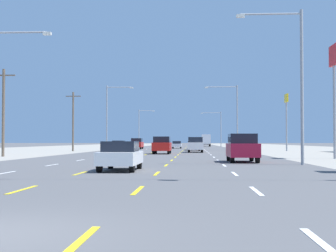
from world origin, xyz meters
The scene contains 23 objects.
ground_plane centered at (0.00, 66.00, 0.00)m, with size 572.00×572.00×0.00m, color #4C4C4F.
lot_apron_left centered at (-24.75, 66.00, 0.00)m, with size 28.00×440.00×0.01m, color gray.
lane_markings centered at (0.00, 104.50, 0.01)m, with size 10.64×227.60×0.01m.
signal_span_wire centered at (0.19, 10.31, 5.47)m, with size 27.23×0.53×9.54m.
sedan_center_turn_nearest centered at (-0.24, 16.73, 0.76)m, with size 1.80×4.50×1.46m.
suv_far_right_near centered at (6.82, 26.96, 1.03)m, with size 1.98×4.90×1.98m.
suv_center_turn_mid centered at (-0.22, 48.30, 1.03)m, with size 1.98×4.90×1.98m.
suv_inner_right_midfar centered at (3.65, 55.77, 1.03)m, with size 1.98×4.90×1.98m.
hatchback_far_left_far centered at (-7.24, 61.71, 0.78)m, with size 1.72×3.90×1.54m.
sedan_inner_right_farther centered at (3.46, 65.23, 0.76)m, with size 1.80×4.50×1.46m.
sedan_inner_right_farthest centered at (3.27, 74.99, 0.76)m, with size 1.80×4.50×1.46m.
suv_far_left_distant_a centered at (-6.90, 80.93, 1.03)m, with size 1.98×4.90×1.98m.
sedan_center_turn_distant_b centered at (0.10, 88.69, 0.76)m, with size 1.80×4.50×1.46m.
box_truck_far_right_distant_c centered at (6.77, 126.11, 1.84)m, with size 2.40×7.20×3.23m.
pole_sign_right_row_1 centered at (15.12, 33.64, 7.26)m, with size 0.24×2.21×9.51m.
pole_sign_right_row_2 centered at (17.06, 64.91, 6.22)m, with size 0.24×2.01×8.39m.
streetlight_right_row_0 centered at (9.73, 23.10, 5.61)m, with size 4.14×0.26×9.69m.
streetlight_left_row_1 centered at (-9.73, 68.08, 5.87)m, with size 4.25×0.26×10.15m.
streetlight_right_row_1 centered at (9.59, 68.08, 5.95)m, with size 5.14×0.26×10.11m.
streetlight_left_row_2 centered at (-9.74, 113.07, 5.38)m, with size 3.98×0.26×9.27m.
streetlight_right_row_2 centered at (9.53, 113.07, 5.20)m, with size 5.03×0.26×8.70m.
utility_pole_left_row_0 centered at (-14.65, 37.87, 4.36)m, with size 2.20×0.26×8.33m.
utility_pole_left_row_1 centered at (-14.09, 62.48, 4.49)m, with size 2.20×0.26×8.60m.
Camera 1 is at (3.41, -7.52, 1.47)m, focal length 52.21 mm.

